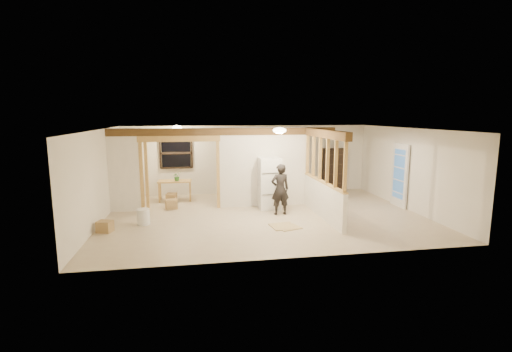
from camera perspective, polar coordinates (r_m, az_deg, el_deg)
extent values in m
cube|color=#C2B190|center=(10.81, 1.34, -6.15)|extent=(9.00, 6.50, 0.01)
cube|color=white|center=(10.42, 1.39, 7.24)|extent=(9.00, 6.50, 0.01)
cube|color=white|center=(13.71, -1.21, 2.53)|extent=(9.00, 0.01, 2.50)
cube|color=white|center=(7.43, 6.14, -3.43)|extent=(9.00, 0.01, 2.50)
cube|color=white|center=(10.65, -23.13, -0.23)|extent=(0.01, 6.50, 2.50)
cube|color=white|center=(12.21, 22.58, 0.95)|extent=(0.01, 6.50, 2.50)
cube|color=white|center=(11.72, -19.65, 0.80)|extent=(0.90, 0.12, 2.50)
cube|color=white|center=(11.74, 1.21, 1.36)|extent=(2.80, 0.12, 2.50)
cube|color=tan|center=(11.57, -11.54, 0.30)|extent=(2.46, 0.14, 2.20)
cube|color=brown|center=(11.47, -4.70, 6.81)|extent=(7.00, 0.18, 0.22)
cube|color=brown|center=(10.47, 10.50, 6.44)|extent=(0.18, 3.30, 0.22)
cube|color=white|center=(10.72, 10.20, -3.64)|extent=(0.12, 3.20, 1.00)
cube|color=tan|center=(10.53, 10.39, 2.52)|extent=(0.14, 3.20, 1.32)
cube|color=black|center=(13.47, -12.19, 3.48)|extent=(1.12, 0.10, 1.10)
cube|color=white|center=(12.54, 21.23, 0.09)|extent=(0.12, 0.86, 2.00)
ellipsoid|color=#FFEABF|center=(9.99, 3.65, 7.02)|extent=(0.36, 0.36, 0.16)
ellipsoid|color=#FFEABF|center=(12.54, -12.05, 7.32)|extent=(0.32, 0.32, 0.14)
ellipsoid|color=#FFD88C|center=(11.84, -9.71, 5.82)|extent=(0.07, 0.07, 0.07)
cube|color=white|center=(11.47, 2.09, -1.14)|extent=(0.65, 0.64, 1.59)
imported|color=black|center=(10.79, 3.73, -2.06)|extent=(0.58, 0.41, 1.50)
cube|color=tan|center=(12.90, -12.35, -2.19)|extent=(1.13, 0.60, 0.70)
imported|color=#285A24|center=(12.73, -12.04, -0.03)|extent=(0.35, 0.32, 0.31)
cylinder|color=#A81B0A|center=(12.89, -19.31, -2.88)|extent=(0.42, 0.42, 0.54)
cube|color=black|center=(14.40, 11.77, 0.93)|extent=(0.82, 0.27, 1.64)
cylinder|color=white|center=(10.34, -16.92, -6.03)|extent=(0.36, 0.36, 0.43)
cube|color=#9F7D4D|center=(11.85, -12.89, -4.24)|extent=(0.40, 0.36, 0.29)
cube|color=#9F7D4D|center=(12.69, -12.86, -3.31)|extent=(0.38, 0.38, 0.30)
cube|color=#9F7D4D|center=(10.05, -22.23, -7.20)|extent=(0.42, 0.38, 0.28)
cube|color=tan|center=(9.80, 4.19, -7.72)|extent=(0.69, 0.69, 0.02)
cube|color=tan|center=(9.72, 5.06, -7.89)|extent=(0.69, 0.61, 0.02)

